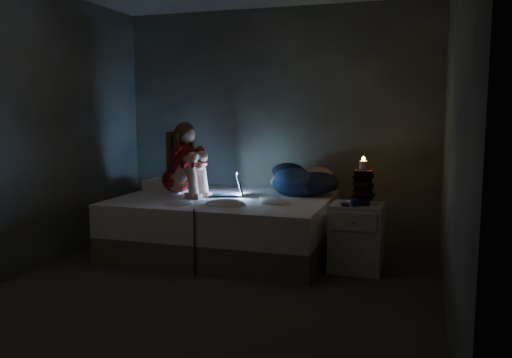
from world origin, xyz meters
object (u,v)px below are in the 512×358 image
at_px(phone, 345,205).
at_px(laptop, 225,184).
at_px(woman, 177,158).
at_px(nightstand, 357,237).
at_px(candle, 363,164).
at_px(bed, 224,225).

bearing_deg(phone, laptop, 147.81).
bearing_deg(laptop, woman, 170.50).
relative_size(woman, nightstand, 1.25).
height_order(nightstand, candle, candle).
distance_m(woman, laptop, 0.58).
distance_m(woman, phone, 1.86).
height_order(woman, nightstand, woman).
distance_m(nightstand, phone, 0.35).
bearing_deg(woman, nightstand, 12.20).
bearing_deg(woman, phone, 8.76).
height_order(laptop, phone, laptop).
bearing_deg(phone, candle, 25.70).
bearing_deg(bed, laptop, 103.26).
bearing_deg(woman, candle, 12.98).
relative_size(bed, phone, 15.15).
relative_size(candle, phone, 0.57).
bearing_deg(candle, bed, 173.32).
bearing_deg(woman, bed, 18.83).
height_order(nightstand, phone, phone).
bearing_deg(phone, woman, 154.94).
xyz_separation_m(woman, phone, (1.80, -0.28, -0.34)).
bearing_deg(bed, nightstand, -7.81).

